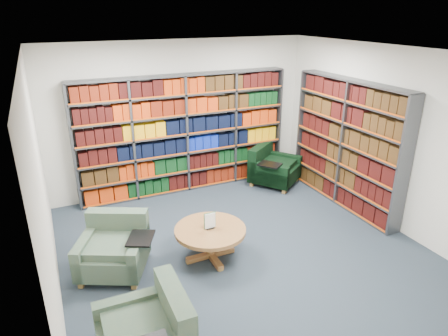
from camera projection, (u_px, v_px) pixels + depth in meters
name	position (u px, v px, depth m)	size (l,w,h in m)	color
room_shell	(243.00, 159.00, 5.39)	(5.02, 5.02, 2.82)	#19212E
bookshelf_back	(185.00, 134.00, 7.48)	(4.00, 0.28, 2.20)	#47494F
bookshelf_right	(346.00, 145.00, 6.92)	(0.28, 2.50, 2.20)	#47494F
chair_teal_left	(115.00, 249.00, 5.34)	(1.11, 1.10, 0.75)	#02262F
chair_green_right	(271.00, 169.00, 8.00)	(1.16, 1.16, 0.76)	black
chair_teal_front	(152.00, 335.00, 3.92)	(0.86, 1.00, 0.77)	#02262F
coffee_table	(210.00, 234.00, 5.54)	(0.99, 0.99, 0.70)	olive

